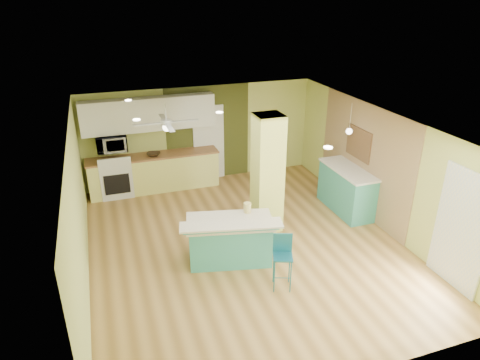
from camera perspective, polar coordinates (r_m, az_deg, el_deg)
The scene contains 23 objects.
floor at distance 8.71m, azimuth 0.71°, elevation -8.61°, with size 6.00×7.00×0.01m, color olive.
ceiling at distance 7.65m, azimuth 0.80°, elevation 7.43°, with size 6.00×7.00×0.01m, color white.
wall_back at distance 11.24m, azimuth -5.28°, elevation 6.11°, with size 6.00×0.01×2.50m, color #C7D270.
wall_front at distance 5.43m, azimuth 13.75°, elevation -16.13°, with size 6.00×0.01×2.50m, color #C7D270.
wall_left at distance 7.73m, azimuth -20.79°, elevation -4.10°, with size 0.01×7.00×2.50m, color #C7D270.
wall_right at distance 9.46m, azimuth 18.18°, elevation 1.45°, with size 0.01×7.00×2.50m, color #C7D270.
wood_panel at distance 9.90m, azimuth 16.09°, elevation 2.71°, with size 0.02×3.40×2.50m, color #927153.
olive_accent at distance 11.27m, azimuth -4.26°, elevation 6.19°, with size 2.20×0.02×2.50m, color #42481C.
interior_door at distance 11.32m, azimuth -4.19°, elevation 4.95°, with size 0.82×0.05×2.00m, color white.
french_door at distance 8.00m, azimuth 27.38°, elevation -5.99°, with size 0.04×1.08×2.10m, color white.
column at distance 8.74m, azimuth 3.67°, elevation 0.80°, with size 0.55×0.55×2.50m, color #DAE067.
kitchen_run at distance 11.01m, azimuth -11.31°, elevation 1.02°, with size 3.25×0.63×0.94m.
stove at distance 10.95m, azimuth -16.20°, elevation 0.29°, with size 0.76×0.66×1.08m.
upper_cabinets at distance 10.65m, azimuth -12.05°, elevation 8.60°, with size 3.20×0.34×0.80m, color white.
microwave at distance 10.64m, azimuth -16.76°, elevation 4.70°, with size 0.70×0.48×0.39m, color white.
ceiling_fan at distance 9.38m, azimuth -9.79°, elevation 7.51°, with size 1.41×1.41×0.61m.
pendant_lamp at distance 9.63m, azimuth 14.35°, elevation 6.33°, with size 0.14×0.14×0.69m.
wall_decor at distance 9.94m, azimuth 15.54°, elevation 4.71°, with size 0.03×0.90×0.70m, color brown.
peninsula at distance 8.02m, azimuth -1.34°, elevation -7.93°, with size 1.86×1.30×0.96m.
bar_stool at distance 7.31m, azimuth 5.70°, elevation -9.63°, with size 0.42×0.42×0.98m.
side_counter at distance 10.07m, azimuth 14.08°, elevation -1.21°, with size 0.68×1.61×1.03m.
fruit_bowl at distance 10.76m, azimuth -11.44°, elevation 3.37°, with size 0.33×0.33×0.08m, color #382817.
canister at distance 8.08m, azimuth 0.99°, elevation -3.70°, with size 0.14×0.14×0.19m, color gold.
Camera 1 is at (-2.47, -6.90, 4.69)m, focal length 32.00 mm.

